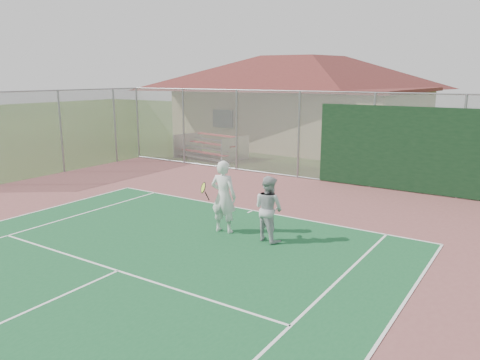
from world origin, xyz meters
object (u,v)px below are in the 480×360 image
at_px(clubhouse, 302,92).
at_px(player_white_front, 223,197).
at_px(bleachers, 210,146).
at_px(player_grey_back, 269,209).

distance_m(clubhouse, player_white_front, 17.19).
distance_m(clubhouse, bleachers, 7.69).
bearing_deg(player_white_front, player_grey_back, 174.89).
xyz_separation_m(bleachers, player_grey_back, (8.51, -8.96, 0.21)).
relative_size(clubhouse, bleachers, 4.42).
height_order(clubhouse, bleachers, clubhouse).
height_order(clubhouse, player_white_front, clubhouse).
bearing_deg(player_grey_back, player_white_front, 18.39).
bearing_deg(bleachers, player_white_front, -41.40).
bearing_deg(player_white_front, clubhouse, -79.55).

